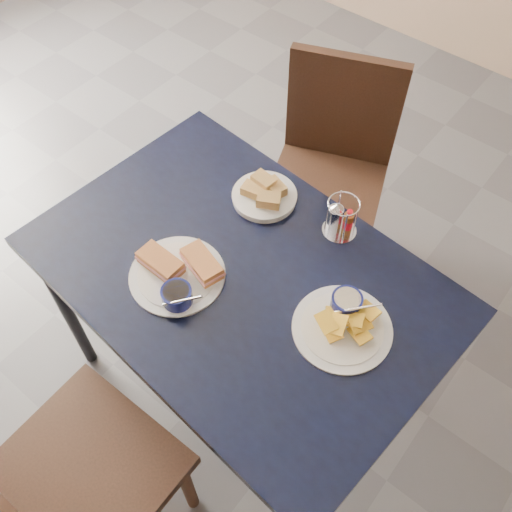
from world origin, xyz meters
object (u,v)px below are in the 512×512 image
Objects in this scene: dining_table at (240,284)px; chair_far at (340,160)px; chair_near at (50,490)px; sandwich_plate at (179,273)px; bread_basket at (265,194)px; plantain_plate at (344,320)px; condiment_caddy at (340,219)px.

chair_far reaches higher than dining_table.
chair_near is 0.68m from sandwich_plate.
chair_far is at bearing 90.57° from bread_basket.
plantain_plate is 0.34m from condiment_caddy.
sandwich_plate is at bearing -135.63° from dining_table.
dining_table is 4.30× the size of sandwich_plate.
bread_basket is (0.00, 0.41, 0.00)m from sandwich_plate.
plantain_plate is 1.34× the size of bread_basket.
dining_table is 0.81m from chair_far.
plantain_plate is (0.47, -0.73, 0.23)m from chair_far.
dining_table is 0.32m from bread_basket.
plantain_plate is (0.47, 0.18, -0.01)m from sandwich_plate.
condiment_caddy is at bearing 59.28° from sandwich_plate.
chair_near is 3.28× the size of sandwich_plate.
dining_table is 0.78m from chair_near.
sandwich_plate reaches higher than dining_table.
sandwich_plate is 1.46× the size of bread_basket.
bread_basket is at bearing -170.27° from condiment_caddy.
condiment_caddy reaches higher than sandwich_plate.
chair_far is at bearing 93.98° from chair_near.
sandwich_plate is 0.41m from bread_basket.
chair_far is 0.56m from bread_basket.
dining_table is at bearing 88.33° from chair_near.
chair_near is 1.13m from condiment_caddy.
sandwich_plate is (0.00, -0.91, 0.23)m from chair_far.
plantain_plate is at bearing -25.98° from bread_basket.
bread_basket is (-0.13, 0.28, 0.09)m from dining_table.
plantain_plate is at bearing -57.26° from chair_far.
sandwich_plate is at bearing 99.48° from chair_near.
plantain_plate is 0.52m from bread_basket.
chair_near is 3.57× the size of plantain_plate.
condiment_caddy is (0.14, 0.32, 0.12)m from dining_table.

